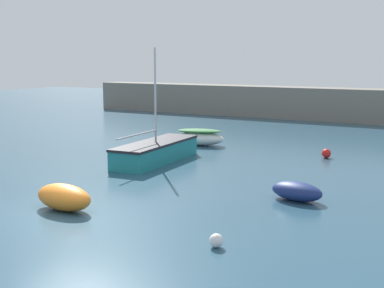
{
  "coord_description": "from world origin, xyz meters",
  "views": [
    {
      "loc": [
        12.22,
        -12.34,
        5.0
      ],
      "look_at": [
        -1.23,
        10.18,
        0.84
      ],
      "focal_mm": 50.0,
      "sensor_mm": 36.0,
      "label": 1
    }
  ],
  "objects_px": {
    "fishing_dinghy_green": "(64,197)",
    "mooring_buoy_red": "(326,153)",
    "sailboat_tall_mast": "(156,152)",
    "dinghy_near_pier": "(297,191)",
    "mooring_buoy_white": "(216,241)",
    "rowboat_with_red_cover": "(199,137)"
  },
  "relations": [
    {
      "from": "rowboat_with_red_cover",
      "to": "mooring_buoy_red",
      "type": "xyz_separation_m",
      "value": [
        7.63,
        -0.19,
        -0.25
      ]
    },
    {
      "from": "sailboat_tall_mast",
      "to": "rowboat_with_red_cover",
      "type": "bearing_deg",
      "value": 2.01
    },
    {
      "from": "dinghy_near_pier",
      "to": "mooring_buoy_white",
      "type": "bearing_deg",
      "value": 98.18
    },
    {
      "from": "mooring_buoy_white",
      "to": "sailboat_tall_mast",
      "type": "bearing_deg",
      "value": 132.19
    },
    {
      "from": "fishing_dinghy_green",
      "to": "rowboat_with_red_cover",
      "type": "bearing_deg",
      "value": -74.22
    },
    {
      "from": "rowboat_with_red_cover",
      "to": "dinghy_near_pier",
      "type": "xyz_separation_m",
      "value": [
        9.23,
        -8.99,
        -0.15
      ]
    },
    {
      "from": "sailboat_tall_mast",
      "to": "mooring_buoy_red",
      "type": "height_order",
      "value": "sailboat_tall_mast"
    },
    {
      "from": "fishing_dinghy_green",
      "to": "mooring_buoy_red",
      "type": "distance_m",
      "value": 14.74
    },
    {
      "from": "fishing_dinghy_green",
      "to": "mooring_buoy_white",
      "type": "xyz_separation_m",
      "value": [
        6.09,
        -0.56,
        -0.25
      ]
    },
    {
      "from": "mooring_buoy_red",
      "to": "dinghy_near_pier",
      "type": "bearing_deg",
      "value": -79.72
    },
    {
      "from": "fishing_dinghy_green",
      "to": "mooring_buoy_red",
      "type": "height_order",
      "value": "fishing_dinghy_green"
    },
    {
      "from": "dinghy_near_pier",
      "to": "fishing_dinghy_green",
      "type": "xyz_separation_m",
      "value": [
        -6.27,
        -5.18,
        0.1
      ]
    },
    {
      "from": "rowboat_with_red_cover",
      "to": "sailboat_tall_mast",
      "type": "height_order",
      "value": "sailboat_tall_mast"
    },
    {
      "from": "sailboat_tall_mast",
      "to": "mooring_buoy_red",
      "type": "relative_size",
      "value": 13.71
    },
    {
      "from": "rowboat_with_red_cover",
      "to": "sailboat_tall_mast",
      "type": "xyz_separation_m",
      "value": [
        0.74,
        -5.56,
        0.03
      ]
    },
    {
      "from": "fishing_dinghy_green",
      "to": "mooring_buoy_red",
      "type": "bearing_deg",
      "value": -104.49
    },
    {
      "from": "dinghy_near_pier",
      "to": "mooring_buoy_white",
      "type": "xyz_separation_m",
      "value": [
        -0.18,
        -5.74,
        -0.15
      ]
    },
    {
      "from": "fishing_dinghy_green",
      "to": "sailboat_tall_mast",
      "type": "relative_size",
      "value": 0.36
    },
    {
      "from": "dinghy_near_pier",
      "to": "mooring_buoy_red",
      "type": "distance_m",
      "value": 8.95
    },
    {
      "from": "sailboat_tall_mast",
      "to": "mooring_buoy_white",
      "type": "xyz_separation_m",
      "value": [
        8.31,
        -9.17,
        -0.33
      ]
    },
    {
      "from": "dinghy_near_pier",
      "to": "rowboat_with_red_cover",
      "type": "bearing_deg",
      "value": -34.27
    },
    {
      "from": "dinghy_near_pier",
      "to": "sailboat_tall_mast",
      "type": "bearing_deg",
      "value": -12.01
    }
  ]
}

